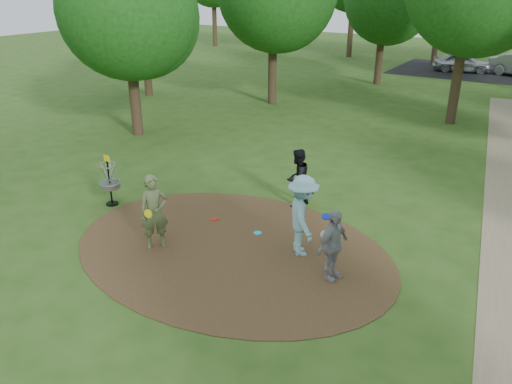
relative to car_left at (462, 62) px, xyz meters
The scene contains 12 objects.
ground 29.45m from the car_left, 89.15° to the right, with size 100.00×100.00×0.00m, color #2D5119.
dirt_clearing 29.45m from the car_left, 89.15° to the right, with size 8.40×8.40×0.02m, color #47301C.
parking_lot 2.58m from the car_left, 13.06° to the left, with size 14.00×8.00×0.01m, color black.
player_observer_with_disc 30.34m from the car_left, 92.27° to the right, with size 0.80×0.83×1.91m.
player_throwing_with_disc 28.77m from the car_left, 85.95° to the right, with size 1.47×1.49×2.03m.
player_walking_with_disc 26.29m from the car_left, 88.63° to the right, with size 0.79×0.94×1.74m.
player_waiting_with_disc 29.50m from the car_left, 83.96° to the right, with size 0.62×1.05×1.68m.
disc_ground_cyan 28.43m from the car_left, 88.78° to the right, with size 0.22×0.22×0.02m, color #1CC9E1.
disc_ground_red 28.38m from the car_left, 91.72° to the right, with size 0.22×0.22×0.02m, color red.
car_left is the anchor object (origin of this frame).
disc_golf_basket 29.42m from the car_left, 97.94° to the right, with size 0.63×0.63×1.54m.
tree_ring 19.87m from the car_left, 85.84° to the right, with size 37.17×45.32×9.06m.
Camera 1 is at (6.31, -8.88, 6.24)m, focal length 35.00 mm.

